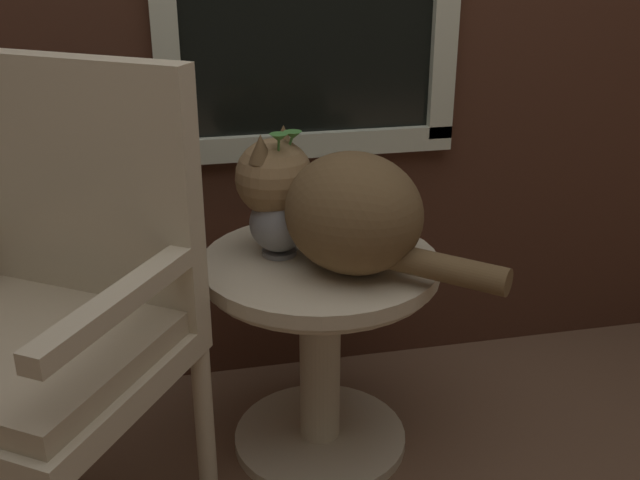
{
  "coord_description": "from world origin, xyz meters",
  "views": [
    {
      "loc": [
        -0.28,
        -1.35,
        1.31
      ],
      "look_at": [
        0.07,
        0.29,
        0.6
      ],
      "focal_mm": 42.0,
      "sensor_mm": 36.0,
      "label": 1
    }
  ],
  "objects_px": {
    "wicker_chair": "(48,304)",
    "cat": "(339,207)",
    "pewter_vase_with_ivy": "(279,218)",
    "wicker_side_table": "(320,321)"
  },
  "relations": [
    {
      "from": "pewter_vase_with_ivy",
      "to": "wicker_side_table",
      "type": "bearing_deg",
      "value": -27.42
    },
    {
      "from": "cat",
      "to": "pewter_vase_with_ivy",
      "type": "distance_m",
      "value": 0.17
    },
    {
      "from": "cat",
      "to": "wicker_side_table",
      "type": "bearing_deg",
      "value": 124.06
    },
    {
      "from": "cat",
      "to": "pewter_vase_with_ivy",
      "type": "xyz_separation_m",
      "value": [
        -0.13,
        0.1,
        -0.05
      ]
    },
    {
      "from": "pewter_vase_with_ivy",
      "to": "cat",
      "type": "bearing_deg",
      "value": -37.93
    },
    {
      "from": "wicker_chair",
      "to": "pewter_vase_with_ivy",
      "type": "relative_size",
      "value": 3.38
    },
    {
      "from": "wicker_chair",
      "to": "wicker_side_table",
      "type": "bearing_deg",
      "value": 16.18
    },
    {
      "from": "cat",
      "to": "pewter_vase_with_ivy",
      "type": "bearing_deg",
      "value": 142.07
    },
    {
      "from": "wicker_side_table",
      "to": "cat",
      "type": "bearing_deg",
      "value": -55.94
    },
    {
      "from": "wicker_chair",
      "to": "cat",
      "type": "bearing_deg",
      "value": 11.08
    }
  ]
}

